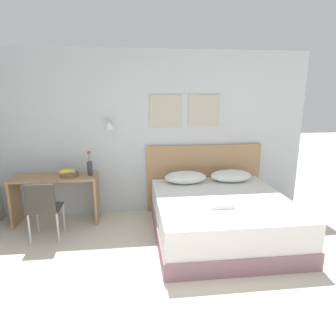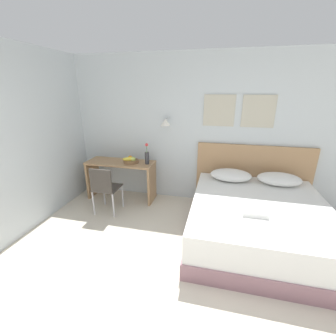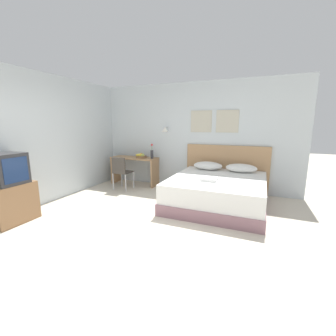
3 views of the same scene
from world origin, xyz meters
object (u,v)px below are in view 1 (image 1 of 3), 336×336
object	(u,v)px
pillow_left	(185,177)
flower_vase	(90,167)
fruit_bowl	(69,173)
headboard	(204,177)
folded_towel_near_foot	(220,203)
desk_chair	(44,206)
pillow_right	(231,176)
bed	(221,217)
desk	(56,190)

from	to	relation	value
pillow_left	flower_vase	world-z (taller)	flower_vase
pillow_left	fruit_bowl	bearing A→B (deg)	179.38
headboard	pillow_left	bearing A→B (deg)	-141.42
folded_towel_near_foot	desk_chair	world-z (taller)	desk_chair
headboard	pillow_right	world-z (taller)	headboard
folded_towel_near_foot	fruit_bowl	size ratio (longest dim) A/B	1.08
bed	pillow_right	bearing A→B (deg)	62.84
desk_chair	flower_vase	xyz separation A→B (m)	(0.55, 0.61, 0.39)
pillow_right	fruit_bowl	distance (m)	2.57
bed	pillow_left	size ratio (longest dim) A/B	2.98
desk_chair	flower_vase	world-z (taller)	flower_vase
folded_towel_near_foot	flower_vase	bearing A→B (deg)	148.78
headboard	desk_chair	distance (m)	2.58
bed	desk_chair	xyz separation A→B (m)	(-2.42, 0.15, 0.21)
pillow_left	folded_towel_near_foot	world-z (taller)	pillow_left
bed	folded_towel_near_foot	world-z (taller)	folded_towel_near_foot
headboard	desk_chair	world-z (taller)	headboard
bed	headboard	xyz separation A→B (m)	(0.00, 1.04, 0.28)
headboard	desk_chair	bearing A→B (deg)	-159.89
folded_towel_near_foot	desk	distance (m)	2.54
bed	desk_chair	size ratio (longest dim) A/B	2.41
flower_vase	headboard	bearing A→B (deg)	8.35
bed	flower_vase	bearing A→B (deg)	157.77
folded_towel_near_foot	fruit_bowl	distance (m)	2.34
headboard	desk	world-z (taller)	headboard
headboard	desk	xyz separation A→B (m)	(-2.41, -0.27, -0.04)
pillow_right	flower_vase	bearing A→B (deg)	179.31
pillow_left	flower_vase	distance (m)	1.51
fruit_bowl	flower_vase	distance (m)	0.33
pillow_left	bed	bearing A→B (deg)	-62.84
desk	flower_vase	distance (m)	0.65
folded_towel_near_foot	headboard	bearing A→B (deg)	85.35
bed	pillow_right	world-z (taller)	pillow_right
fruit_bowl	flower_vase	xyz separation A→B (m)	(0.32, 0.01, 0.09)
bed	flower_vase	xyz separation A→B (m)	(-1.87, 0.76, 0.60)
folded_towel_near_foot	pillow_left	bearing A→B (deg)	104.50
pillow_right	fruit_bowl	world-z (taller)	fruit_bowl
bed	headboard	size ratio (longest dim) A/B	1.03
desk_chair	folded_towel_near_foot	bearing A→B (deg)	-11.09
headboard	pillow_right	distance (m)	0.49
headboard	desk	distance (m)	2.42
bed	headboard	bearing A→B (deg)	90.00
desk	desk_chair	distance (m)	0.62
headboard	folded_towel_near_foot	world-z (taller)	headboard
fruit_bowl	bed	bearing A→B (deg)	-19.09
pillow_left	desk_chair	bearing A→B (deg)	-164.02
desk	fruit_bowl	size ratio (longest dim) A/B	4.48
headboard	flower_vase	world-z (taller)	headboard
desk	headboard	bearing A→B (deg)	6.38
pillow_right	bed	bearing A→B (deg)	-117.16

